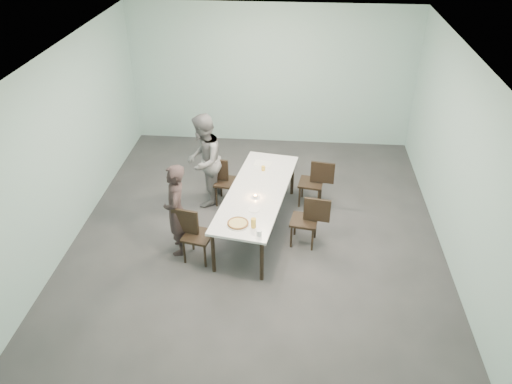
# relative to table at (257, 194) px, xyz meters

# --- Properties ---
(ground) EXTENTS (7.00, 7.00, 0.00)m
(ground) POSITION_rel_table_xyz_m (0.02, -0.14, -0.69)
(ground) COLOR #333335
(ground) RESTS_ON ground
(room_shell) EXTENTS (6.02, 7.02, 3.01)m
(room_shell) POSITION_rel_table_xyz_m (0.02, -0.14, 1.33)
(room_shell) COLOR #9DC6C0
(room_shell) RESTS_ON ground
(table) EXTENTS (1.30, 2.71, 0.75)m
(table) POSITION_rel_table_xyz_m (0.00, 0.00, 0.00)
(table) COLOR white
(table) RESTS_ON ground
(chair_near_left) EXTENTS (0.64, 0.49, 0.87)m
(chair_near_left) POSITION_rel_table_xyz_m (-0.92, -0.84, -0.19)
(chair_near_left) COLOR black
(chair_near_left) RESTS_ON ground
(chair_far_left) EXTENTS (0.63, 0.47, 0.87)m
(chair_far_left) POSITION_rel_table_xyz_m (-0.68, 0.76, -0.19)
(chair_far_left) COLOR black
(chair_far_left) RESTS_ON ground
(chair_near_right) EXTENTS (0.64, 0.48, 0.87)m
(chair_near_right) POSITION_rel_table_xyz_m (0.86, -0.33, -0.19)
(chair_near_right) COLOR black
(chair_near_right) RESTS_ON ground
(chair_far_right) EXTENTS (0.64, 0.48, 0.87)m
(chair_far_right) POSITION_rel_table_xyz_m (0.98, 0.84, -0.19)
(chair_far_right) COLOR black
(chair_far_right) RESTS_ON ground
(diner_near) EXTENTS (0.46, 0.61, 1.53)m
(diner_near) POSITION_rel_table_xyz_m (-1.19, -0.68, 0.07)
(diner_near) COLOR black
(diner_near) RESTS_ON ground
(diner_far) EXTENTS (0.70, 0.87, 1.70)m
(diner_far) POSITION_rel_table_xyz_m (-1.01, 0.74, 0.16)
(diner_far) COLOR slate
(diner_far) RESTS_ON ground
(pizza) EXTENTS (0.34, 0.34, 0.04)m
(pizza) POSITION_rel_table_xyz_m (-0.20, -0.94, 0.08)
(pizza) COLOR white
(pizza) RESTS_ON table
(side_plate) EXTENTS (0.18, 0.18, 0.01)m
(side_plate) POSITION_rel_table_xyz_m (-0.00, -0.54, 0.06)
(side_plate) COLOR white
(side_plate) RESTS_ON table
(beer_glass) EXTENTS (0.08, 0.08, 0.15)m
(beer_glass) POSITION_rel_table_xyz_m (0.03, -0.99, 0.13)
(beer_glass) COLOR gold
(beer_glass) RESTS_ON table
(water_tumbler) EXTENTS (0.08, 0.08, 0.09)m
(water_tumbler) POSITION_rel_table_xyz_m (0.13, -1.18, 0.10)
(water_tumbler) COLOR silver
(water_tumbler) RESTS_ON table
(tealight) EXTENTS (0.06, 0.06, 0.05)m
(tealight) POSITION_rel_table_xyz_m (-0.01, -0.21, 0.08)
(tealight) COLOR silver
(tealight) RESTS_ON table
(amber_tumbler) EXTENTS (0.07, 0.07, 0.08)m
(amber_tumbler) POSITION_rel_table_xyz_m (0.05, 0.67, 0.10)
(amber_tumbler) COLOR gold
(amber_tumbler) RESTS_ON table
(menu) EXTENTS (0.33, 0.26, 0.01)m
(menu) POSITION_rel_table_xyz_m (0.02, 0.91, 0.06)
(menu) COLOR silver
(menu) RESTS_ON table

